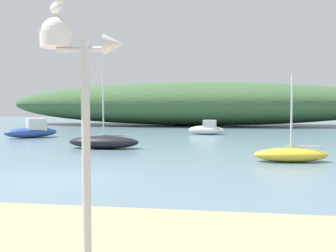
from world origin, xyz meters
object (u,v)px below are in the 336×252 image
object	(u,v)px
mast_structure	(71,68)
motorboat_centre_water	(32,131)
sailboat_west_reach	(291,154)
sailboat_inner_mooring	(104,142)
seagull_on_radar	(56,7)
motorboat_far_right	(207,129)

from	to	relation	value
mast_structure	motorboat_centre_water	distance (m)	24.29
mast_structure	sailboat_west_reach	xyz separation A→B (m)	(4.99, 11.69, -2.65)
sailboat_inner_mooring	mast_structure	bearing A→B (deg)	-73.43
sailboat_inner_mooring	seagull_on_radar	bearing A→B (deg)	-74.12
mast_structure	motorboat_centre_water	bearing A→B (deg)	119.49
motorboat_far_right	sailboat_west_reach	bearing A→B (deg)	-73.58
sailboat_inner_mooring	motorboat_far_right	world-z (taller)	sailboat_inner_mooring
motorboat_centre_water	sailboat_west_reach	bearing A→B (deg)	-28.98
motorboat_far_right	mast_structure	bearing A→B (deg)	-91.76
seagull_on_radar	sailboat_inner_mooring	size ratio (longest dim) A/B	0.06
sailboat_west_reach	mast_structure	bearing A→B (deg)	-113.11
mast_structure	sailboat_inner_mooring	world-z (taller)	sailboat_inner_mooring
sailboat_west_reach	motorboat_far_right	size ratio (longest dim) A/B	1.23
mast_structure	motorboat_far_right	size ratio (longest dim) A/B	1.14
sailboat_west_reach	sailboat_inner_mooring	distance (m)	10.15
seagull_on_radar	motorboat_centre_water	xyz separation A→B (m)	(-11.70, 21.05, -3.26)
sailboat_west_reach	sailboat_inner_mooring	size ratio (longest dim) A/B	0.72
seagull_on_radar	motorboat_centre_water	distance (m)	24.31
seagull_on_radar	sailboat_inner_mooring	bearing A→B (deg)	105.88
sailboat_west_reach	seagull_on_radar	bearing A→B (deg)	-113.88
motorboat_far_right	sailboat_inner_mooring	bearing A→B (deg)	-116.51
mast_structure	motorboat_centre_water	xyz separation A→B (m)	(-11.90, 21.04, -2.44)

